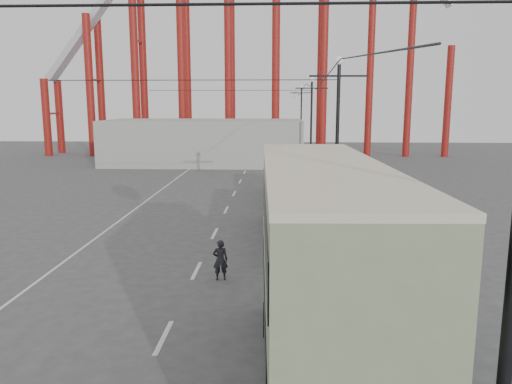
{
  "coord_description": "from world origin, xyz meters",
  "views": [
    {
      "loc": [
        2.35,
        -9.68,
        6.85
      ],
      "look_at": [
        1.4,
        11.91,
        3.0
      ],
      "focal_mm": 35.0,
      "sensor_mm": 36.0,
      "label": 1
    }
  ],
  "objects_px": {
    "single_decker_cream": "(297,178)",
    "pedestrian": "(220,260)",
    "single_decker_green": "(301,206)",
    "double_decker_bus": "(321,268)"
  },
  "relations": [
    {
      "from": "pedestrian",
      "to": "single_decker_cream",
      "type": "bearing_deg",
      "value": -110.89
    },
    {
      "from": "double_decker_bus",
      "to": "single_decker_cream",
      "type": "relative_size",
      "value": 1.15
    },
    {
      "from": "single_decker_cream",
      "to": "pedestrian",
      "type": "distance_m",
      "value": 17.37
    },
    {
      "from": "single_decker_green",
      "to": "single_decker_cream",
      "type": "relative_size",
      "value": 1.19
    },
    {
      "from": "single_decker_green",
      "to": "pedestrian",
      "type": "height_order",
      "value": "single_decker_green"
    },
    {
      "from": "single_decker_green",
      "to": "single_decker_cream",
      "type": "bearing_deg",
      "value": 84.57
    },
    {
      "from": "single_decker_cream",
      "to": "pedestrian",
      "type": "xyz_separation_m",
      "value": [
        -3.63,
        -16.97,
        -0.74
      ]
    },
    {
      "from": "single_decker_green",
      "to": "double_decker_bus",
      "type": "bearing_deg",
      "value": -94.95
    },
    {
      "from": "double_decker_bus",
      "to": "pedestrian",
      "type": "height_order",
      "value": "double_decker_bus"
    },
    {
      "from": "double_decker_bus",
      "to": "single_decker_cream",
      "type": "xyz_separation_m",
      "value": [
        0.39,
        24.57,
        -1.56
      ]
    }
  ]
}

